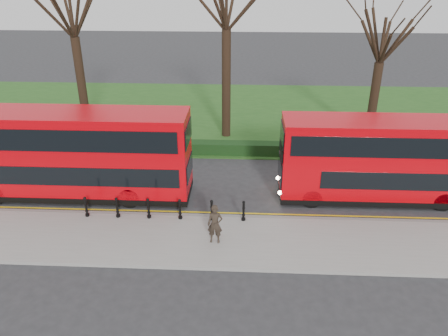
# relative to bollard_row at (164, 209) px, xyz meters

# --- Properties ---
(ground) EXTENTS (120.00, 120.00, 0.00)m
(ground) POSITION_rel_bollard_row_xyz_m (0.45, 1.35, -0.65)
(ground) COLOR #28282B
(ground) RESTS_ON ground
(pavement) EXTENTS (60.00, 4.00, 0.15)m
(pavement) POSITION_rel_bollard_row_xyz_m (0.45, -1.65, -0.57)
(pavement) COLOR gray
(pavement) RESTS_ON ground
(kerb) EXTENTS (60.00, 0.25, 0.16)m
(kerb) POSITION_rel_bollard_row_xyz_m (0.45, 0.35, -0.57)
(kerb) COLOR slate
(kerb) RESTS_ON ground
(grass_verge) EXTENTS (60.00, 18.00, 0.06)m
(grass_verge) POSITION_rel_bollard_row_xyz_m (0.45, 16.35, -0.62)
(grass_verge) COLOR #214C19
(grass_verge) RESTS_ON ground
(hedge) EXTENTS (60.00, 0.90, 0.80)m
(hedge) POSITION_rel_bollard_row_xyz_m (0.45, 8.15, -0.25)
(hedge) COLOR black
(hedge) RESTS_ON ground
(yellow_line_outer) EXTENTS (60.00, 0.10, 0.01)m
(yellow_line_outer) POSITION_rel_bollard_row_xyz_m (0.45, 0.65, -0.64)
(yellow_line_outer) COLOR yellow
(yellow_line_outer) RESTS_ON ground
(yellow_line_inner) EXTENTS (60.00, 0.10, 0.01)m
(yellow_line_inner) POSITION_rel_bollard_row_xyz_m (0.45, 0.85, -0.64)
(yellow_line_inner) COLOR yellow
(yellow_line_inner) RESTS_ON ground
(tree_left) EXTENTS (7.90, 7.90, 12.34)m
(tree_left) POSITION_rel_bollard_row_xyz_m (-7.55, 11.35, 8.33)
(tree_left) COLOR black
(tree_left) RESTS_ON ground
(tree_right) EXTENTS (6.20, 6.20, 9.68)m
(tree_right) POSITION_rel_bollard_row_xyz_m (12.45, 11.35, 6.38)
(tree_right) COLOR black
(tree_right) RESTS_ON ground
(bollard_row) EXTENTS (7.72, 0.15, 1.00)m
(bollard_row) POSITION_rel_bollard_row_xyz_m (0.00, 0.00, 0.00)
(bollard_row) COLOR black
(bollard_row) RESTS_ON pavement
(bus_lead) EXTENTS (11.59, 2.66, 4.61)m
(bus_lead) POSITION_rel_bollard_row_xyz_m (-4.83, 2.36, 1.67)
(bus_lead) COLOR #C1020B
(bus_lead) RESTS_ON ground
(bus_rear) EXTENTS (10.86, 2.49, 4.32)m
(bus_rear) POSITION_rel_bollard_row_xyz_m (11.06, 2.74, 1.53)
(bus_rear) COLOR #C1020B
(bus_rear) RESTS_ON ground
(pedestrian) EXTENTS (0.68, 0.46, 1.80)m
(pedestrian) POSITION_rel_bollard_row_xyz_m (2.56, -1.82, 0.40)
(pedestrian) COLOR #2D241C
(pedestrian) RESTS_ON pavement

